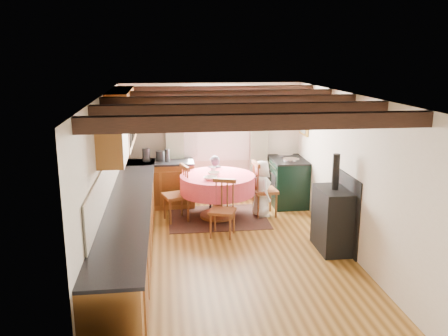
{
  "coord_description": "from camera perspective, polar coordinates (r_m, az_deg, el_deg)",
  "views": [
    {
      "loc": [
        -0.93,
        -6.57,
        2.99
      ],
      "look_at": [
        0.0,
        0.8,
        1.15
      ],
      "focal_mm": 37.67,
      "sensor_mm": 36.0,
      "label": 1
    }
  ],
  "objects": [
    {
      "name": "beam_e",
      "position": [
        8.65,
        -1.01,
        9.4
      ],
      "size": [
        3.6,
        0.16,
        0.16
      ],
      "primitive_type": "cube",
      "color": "black",
      "rests_on": "ceiling"
    },
    {
      "name": "beam_a",
      "position": [
        4.71,
        4.31,
        5.6
      ],
      "size": [
        3.6,
        0.16,
        0.16
      ],
      "primitive_type": "cube",
      "color": "black",
      "rests_on": "ceiling"
    },
    {
      "name": "beam_c",
      "position": [
        6.67,
        0.87,
        8.07
      ],
      "size": [
        3.6,
        0.16,
        0.16
      ],
      "primitive_type": "cube",
      "color": "black",
      "rests_on": "ceiling"
    },
    {
      "name": "wall_front",
      "position": [
        4.32,
        6.04,
        -10.63
      ],
      "size": [
        3.6,
        0.0,
        2.4
      ],
      "primitive_type": "cube",
      "color": "silver",
      "rests_on": "ground"
    },
    {
      "name": "wall_cabinet_solid",
      "position": [
        6.4,
        -13.39,
        3.74
      ],
      "size": [
        0.34,
        0.9,
        0.7
      ],
      "primitive_type": "cube",
      "color": "brown",
      "rests_on": "wall_left"
    },
    {
      "name": "floor",
      "position": [
        7.28,
        0.81,
        -10.35
      ],
      "size": [
        3.6,
        5.5,
        0.0
      ],
      "primitive_type": "cube",
      "color": "#A67834",
      "rests_on": "ground"
    },
    {
      "name": "worktop_left",
      "position": [
        6.91,
        -11.44,
        -3.96
      ],
      "size": [
        0.64,
        5.3,
        0.04
      ],
      "primitive_type": "cube",
      "color": "black",
      "rests_on": "base_cabinet_left"
    },
    {
      "name": "canister_slim",
      "position": [
        9.14,
        -6.92,
        1.52
      ],
      "size": [
        0.09,
        0.09,
        0.25
      ],
      "primitive_type": "cylinder",
      "color": "#262628",
      "rests_on": "worktop_back"
    },
    {
      "name": "aga_range",
      "position": [
        9.52,
        7.67,
        -1.54
      ],
      "size": [
        0.67,
        1.03,
        0.95
      ],
      "primitive_type": null,
      "color": "black",
      "rests_on": "floor"
    },
    {
      "name": "splash_back",
      "position": [
        9.47,
        -7.5,
        2.89
      ],
      "size": [
        1.4,
        0.02,
        0.55
      ],
      "primitive_type": "cube",
      "color": "beige",
      "rests_on": "wall_back"
    },
    {
      "name": "child_right",
      "position": [
        8.73,
        4.56,
        -2.5
      ],
      "size": [
        0.42,
        0.57,
        1.06
      ],
      "primitive_type": "imported",
      "rotation": [
        0.0,
        0.0,
        1.75
      ],
      "color": "white",
      "rests_on": "floor"
    },
    {
      "name": "wall_left",
      "position": [
        6.86,
        -14.22,
        -1.64
      ],
      "size": [
        0.0,
        5.5,
        2.4
      ],
      "primitive_type": "cube",
      "color": "silver",
      "rests_on": "ground"
    },
    {
      "name": "canister_tall",
      "position": [
        9.23,
        -9.42,
        1.59
      ],
      "size": [
        0.15,
        0.15,
        0.26
      ],
      "primitive_type": "cylinder",
      "color": "#262628",
      "rests_on": "worktop_back"
    },
    {
      "name": "bowl_a",
      "position": [
        8.19,
        -1.68,
        -1.25
      ],
      "size": [
        0.31,
        0.31,
        0.06
      ],
      "primitive_type": "imported",
      "rotation": [
        0.0,
        0.0,
        4.25
      ],
      "color": "silver",
      "rests_on": "dining_table"
    },
    {
      "name": "canister_wide",
      "position": [
        9.26,
        -7.74,
        1.47
      ],
      "size": [
        0.17,
        0.17,
        0.19
      ],
      "primitive_type": "cylinder",
      "color": "#262628",
      "rests_on": "worktop_back"
    },
    {
      "name": "base_cabinet_left",
      "position": [
        7.07,
        -11.42,
        -7.52
      ],
      "size": [
        0.6,
        5.3,
        0.88
      ],
      "primitive_type": "cube",
      "color": "brown",
      "rests_on": "floor"
    },
    {
      "name": "curtain_left",
      "position": [
        9.41,
        -5.96,
        2.25
      ],
      "size": [
        0.35,
        0.1,
        2.1
      ],
      "primitive_type": "cube",
      "color": "#9C9F90",
      "rests_on": "wall_back"
    },
    {
      "name": "chair_left",
      "position": [
        8.5,
        -5.87,
        -3.1
      ],
      "size": [
        0.57,
        0.55,
        1.02
      ],
      "primitive_type": null,
      "rotation": [
        0.0,
        0.0,
        -1.28
      ],
      "color": "brown",
      "rests_on": "floor"
    },
    {
      "name": "wall_right",
      "position": [
        7.34,
        14.9,
        -0.68
      ],
      "size": [
        0.0,
        5.5,
        2.4
      ],
      "primitive_type": "cube",
      "color": "silver",
      "rests_on": "ground"
    },
    {
      "name": "rug",
      "position": [
        8.74,
        -0.78,
        -6.05
      ],
      "size": [
        1.8,
        1.4,
        0.01
      ],
      "primitive_type": "cube",
      "color": "#31211D",
      "rests_on": "floor"
    },
    {
      "name": "curtain_rod",
      "position": [
        9.31,
        -0.83,
        9.04
      ],
      "size": [
        2.0,
        0.03,
        0.03
      ],
      "primitive_type": "cylinder",
      "rotation": [
        0.0,
        1.57,
        0.0
      ],
      "color": "black",
      "rests_on": "wall_back"
    },
    {
      "name": "beam_b",
      "position": [
        5.69,
        2.3,
        7.05
      ],
      "size": [
        3.6,
        0.16,
        0.16
      ],
      "primitive_type": "cube",
      "color": "black",
      "rests_on": "ceiling"
    },
    {
      "name": "ceiling",
      "position": [
        6.66,
        0.88,
        8.84
      ],
      "size": [
        3.6,
        5.5,
        0.0
      ],
      "primitive_type": "cube",
      "color": "white",
      "rests_on": "ground"
    },
    {
      "name": "beam_d",
      "position": [
        7.66,
        -0.19,
        8.82
      ],
      "size": [
        3.6,
        0.16,
        0.16
      ],
      "primitive_type": "cube",
      "color": "black",
      "rests_on": "ceiling"
    },
    {
      "name": "wall_back",
      "position": [
        9.53,
        -1.48,
        3.08
      ],
      "size": [
        3.6,
        0.0,
        2.4
      ],
      "primitive_type": "cube",
      "color": "silver",
      "rests_on": "ground"
    },
    {
      "name": "window_pane",
      "position": [
        9.47,
        -0.88,
        5.46
      ],
      "size": [
        1.2,
        0.01,
        1.4
      ],
      "primitive_type": "cube",
      "color": "white",
      "rests_on": "wall_back"
    },
    {
      "name": "child_far",
      "position": [
        9.16,
        -1.16,
        -1.68
      ],
      "size": [
        0.39,
        0.26,
        1.06
      ],
      "primitive_type": "imported",
      "rotation": [
        0.0,
        0.0,
        3.11
      ],
      "color": "#353742",
      "rests_on": "floor"
    },
    {
      "name": "chair_right",
      "position": [
        8.78,
        4.98,
        -2.48
      ],
      "size": [
        0.5,
        0.48,
        1.04
      ],
      "primitive_type": null,
      "rotation": [
        0.0,
        0.0,
        1.64
      ],
      "color": "brown",
      "rests_on": "floor"
    },
    {
      "name": "window_frame",
      "position": [
        9.46,
        -0.88,
        5.46
      ],
      "size": [
        1.34,
        0.03,
        1.54
      ],
      "primitive_type": "cube",
      "color": "white",
      "rests_on": "wall_back"
    },
    {
      "name": "chair_near",
      "position": [
        7.77,
        -0.2,
        -4.97
      ],
      "size": [
        0.53,
        0.54,
        0.95
      ],
      "primitive_type": null,
      "rotation": [
        0.0,
        0.0,
        -0.35
      ],
      "color": "brown",
      "rests_on": "floor"
    },
    {
      "name": "wall_picture",
      "position": [
        9.36,
        9.69,
        5.79
      ],
      "size": [
        0.04,
        0.5,
        0.6
      ],
      "primitive_type": "cube",
      "color": "gold",
      "rests_on": "wall_right"
    },
    {
      "name": "wall_plate",
      "position": [
        9.59,
        4.82,
        6.12
      ],
      "size": [
        0.3,
        0.02,
        0.3
      ],
      "primitive_type": "cylinder",
      "rotation": [
        1.57,
        0.0,
        0.0
      ],
      "color": "silver",
      "rests_on": "wall_back"
    },
    {
      "name": "worktop_back",
      "position": [
        9.24,
        -7.76,
        0.7
      ],
      "size": [
        1.3,
        0.64,
        0.04
      ],
      "primitive_type": "cube",
      "color": "black",
      "rests_on": "base_cabinet_back"
    },
    {
      "name": "cup",
      "position": [
        8.72,
        -1.34,
        -0.18
      ],
      "size": [
        0.12,
        0.12,
        0.09
      ],
      "primitive_type": "imported",
      "rotation": [
        0.0,
        0.0,
        1.34
      ],
      "color": "silver",
      "rests_on": "dining_table"
    },
    {
      "name": "splash_left",
      "position": [
        7.15,
        -13.79,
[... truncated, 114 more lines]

